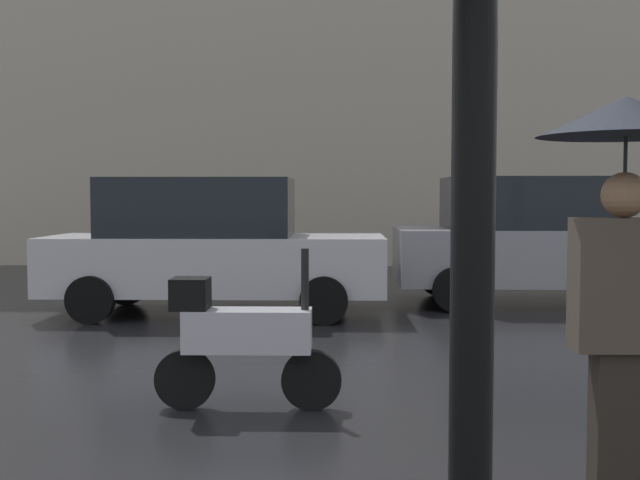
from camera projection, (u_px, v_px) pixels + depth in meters
name	position (u px, v px, depth m)	size (l,w,h in m)	color
pedestrian_with_umbrella	(624.00, 209.00, 3.92)	(0.89, 0.89, 2.13)	#2A241E
parked_scooter	(242.00, 337.00, 5.88)	(1.43, 0.32, 1.23)	black
parked_car_left	(211.00, 246.00, 10.62)	(4.58, 1.88, 1.87)	silver
parked_car_right	(535.00, 240.00, 11.64)	(4.30, 1.97, 1.91)	gray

